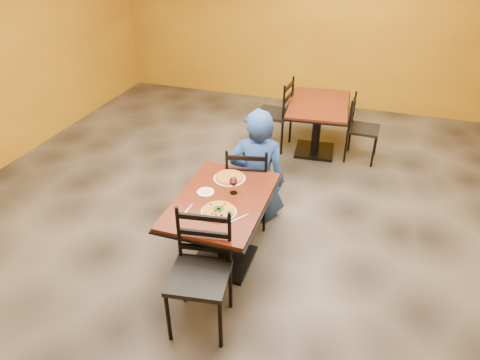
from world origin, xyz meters
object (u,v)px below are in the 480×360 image
(table_second, at_px, (318,116))
(chair_second_left, at_px, (273,114))
(plate_far, at_px, (230,178))
(pizza_far, at_px, (230,177))
(chair_main_near, at_px, (199,278))
(table_main, at_px, (222,216))
(chair_second_right, at_px, (364,129))
(wine_glass, at_px, (234,185))
(pizza_main, at_px, (219,210))
(plate_main, at_px, (219,212))
(diner, at_px, (257,164))
(chair_main_far, at_px, (248,183))
(side_plate, at_px, (206,192))

(table_second, relative_size, chair_second_left, 1.25)
(plate_far, height_order, pizza_far, pizza_far)
(plate_far, bearing_deg, chair_main_near, -82.85)
(chair_main_near, relative_size, plate_far, 3.29)
(table_main, xyz_separation_m, chair_main_near, (0.09, -0.77, -0.05))
(chair_second_right, relative_size, plate_far, 2.90)
(chair_second_left, bearing_deg, chair_second_right, 93.91)
(pizza_far, height_order, wine_glass, wine_glass)
(chair_main_near, relative_size, pizza_main, 3.59)
(table_main, distance_m, plate_main, 0.29)
(chair_second_right, xyz_separation_m, wine_glass, (-1.01, -2.48, 0.39))
(table_main, height_order, plate_far, plate_far)
(table_main, xyz_separation_m, plate_far, (-0.05, 0.34, 0.20))
(plate_main, bearing_deg, diner, 88.61)
(table_second, distance_m, diner, 1.75)
(plate_far, bearing_deg, table_main, -82.19)
(chair_main_near, bearing_deg, diner, 81.84)
(chair_main_near, bearing_deg, wine_glass, 82.62)
(table_second, bearing_deg, diner, -102.17)
(table_second, xyz_separation_m, diner, (-0.37, -1.71, 0.09))
(plate_far, bearing_deg, pizza_main, -79.98)
(chair_main_far, relative_size, side_plate, 6.02)
(table_main, xyz_separation_m, chair_main_far, (0.02, 0.74, -0.08))
(side_plate, distance_m, wine_glass, 0.27)
(chair_second_left, bearing_deg, side_plate, 4.21)
(pizza_main, bearing_deg, side_plate, 131.77)
(chair_main_near, relative_size, plate_main, 3.29)
(plate_main, height_order, wine_glass, wine_glass)
(chair_second_left, xyz_separation_m, pizza_main, (0.24, -2.81, 0.26))
(diner, xyz_separation_m, plate_main, (-0.03, -1.10, 0.11))
(chair_main_near, relative_size, side_plate, 6.38)
(diner, relative_size, pizza_main, 4.51)
(table_main, height_order, plate_main, plate_main)
(pizza_far, bearing_deg, plate_main, -79.98)
(chair_second_left, xyz_separation_m, diner, (0.27, -1.71, 0.13))
(table_main, height_order, table_second, same)
(table_second, distance_m, wine_glass, 2.52)
(chair_second_right, height_order, pizza_far, chair_second_right)
(table_second, bearing_deg, chair_main_near, -95.99)
(chair_main_near, distance_m, plate_main, 0.62)
(table_second, bearing_deg, pizza_main, -98.02)
(pizza_main, bearing_deg, plate_far, 100.02)
(table_main, relative_size, plate_far, 3.97)
(table_second, distance_m, chair_second_left, 0.64)
(chair_main_far, bearing_deg, table_main, 76.11)
(chair_second_left, distance_m, side_plate, 2.57)
(chair_main_near, distance_m, chair_second_right, 3.52)
(chair_main_near, distance_m, pizza_far, 1.16)
(pizza_far, xyz_separation_m, side_plate, (-0.13, -0.30, -0.02))
(pizza_main, relative_size, pizza_far, 1.01)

